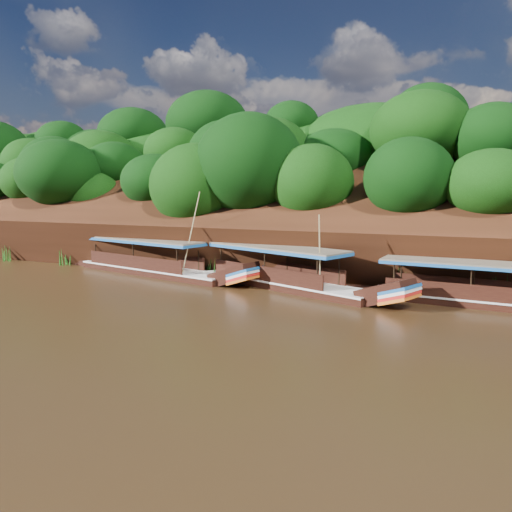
# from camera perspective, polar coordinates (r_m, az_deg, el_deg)

# --- Properties ---
(ground) EXTENTS (160.00, 160.00, 0.00)m
(ground) POSITION_cam_1_polar(r_m,az_deg,el_deg) (25.98, -2.75, -6.69)
(ground) COLOR black
(ground) RESTS_ON ground
(riverbank) EXTENTS (120.00, 30.06, 19.40)m
(riverbank) POSITION_cam_1_polar(r_m,az_deg,el_deg) (46.82, 9.83, 1.95)
(riverbank) COLOR black
(riverbank) RESTS_ON ground
(boat_0) EXTENTS (15.06, 3.19, 5.64)m
(boat_0) POSITION_cam_1_polar(r_m,az_deg,el_deg) (30.38, 26.35, -4.33)
(boat_0) COLOR black
(boat_0) RESTS_ON ground
(boat_1) EXTENTS (15.36, 7.61, 5.47)m
(boat_1) POSITION_cam_1_polar(r_m,az_deg,el_deg) (32.15, 4.42, -2.81)
(boat_1) COLOR black
(boat_1) RESTS_ON ground
(boat_2) EXTENTS (17.08, 5.92, 6.76)m
(boat_2) POSITION_cam_1_polar(r_m,az_deg,el_deg) (38.24, -10.86, -1.27)
(boat_2) COLOR black
(boat_2) RESTS_ON ground
(reeds) EXTENTS (49.95, 2.42, 2.10)m
(reeds) POSITION_cam_1_polar(r_m,az_deg,el_deg) (35.30, 0.45, -1.37)
(reeds) COLOR #225715
(reeds) RESTS_ON ground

